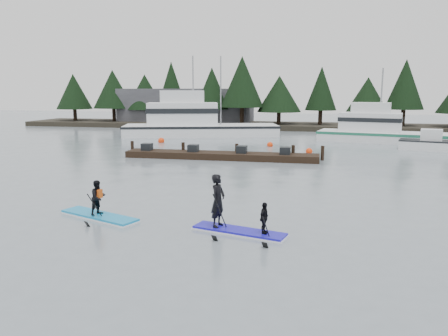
% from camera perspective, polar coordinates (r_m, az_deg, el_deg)
% --- Properties ---
extents(ground, '(160.00, 160.00, 0.00)m').
position_cam_1_polar(ground, '(15.41, -4.99, -7.85)').
color(ground, slate).
rests_on(ground, ground).
extents(far_shore, '(70.00, 8.00, 0.60)m').
position_cam_1_polar(far_shore, '(56.31, 8.17, 5.45)').
color(far_shore, '#2D281E').
rests_on(far_shore, ground).
extents(treeline, '(60.00, 4.00, 8.00)m').
position_cam_1_polar(treeline, '(56.33, 8.16, 5.14)').
color(treeline, black).
rests_on(treeline, ground).
extents(waterfront_building, '(18.00, 6.00, 5.00)m').
position_cam_1_polar(waterfront_building, '(60.88, -4.99, 7.93)').
color(waterfront_building, '#4C4C51').
rests_on(waterfront_building, ground).
extents(fishing_boat_large, '(16.66, 8.78, 9.24)m').
position_cam_1_polar(fishing_boat_large, '(46.51, -3.62, 5.06)').
color(fishing_boat_large, white).
rests_on(fishing_boat_large, ground).
extents(fishing_boat_medium, '(12.62, 5.86, 7.56)m').
position_cam_1_polar(fishing_boat_medium, '(43.41, 19.91, 3.89)').
color(fishing_boat_medium, white).
rests_on(fishing_boat_medium, ground).
extents(skiff, '(6.96, 3.49, 0.78)m').
position_cam_1_polar(skiff, '(39.03, 26.84, 2.59)').
color(skiff, white).
rests_on(skiff, ground).
extents(floating_dock, '(13.64, 2.00, 0.45)m').
position_cam_1_polar(floating_dock, '(30.71, -0.44, 1.63)').
color(floating_dock, black).
rests_on(floating_dock, ground).
extents(buoy_b, '(0.50, 0.50, 0.50)m').
position_cam_1_polar(buoy_b, '(37.79, 6.02, 2.82)').
color(buoy_b, '#F4390C').
rests_on(buoy_b, ground).
extents(buoy_a, '(0.58, 0.58, 0.58)m').
position_cam_1_polar(buoy_a, '(40.91, -8.20, 3.32)').
color(buoy_a, '#F4390C').
rests_on(buoy_a, ground).
extents(buoy_c, '(0.64, 0.64, 0.64)m').
position_cam_1_polar(buoy_c, '(42.79, 26.77, 2.64)').
color(buoy_c, '#F4390C').
rests_on(buoy_c, ground).
extents(buoy_d, '(0.51, 0.51, 0.51)m').
position_cam_1_polar(buoy_d, '(34.21, 11.04, 1.93)').
color(buoy_d, '#F4390C').
rests_on(buoy_d, ground).
extents(paddleboard_solo, '(3.49, 1.98, 1.87)m').
position_cam_1_polar(paddleboard_solo, '(17.14, -16.06, -4.77)').
color(paddleboard_solo, '#1482BD').
rests_on(paddleboard_solo, ground).
extents(paddleboard_duo, '(3.30, 1.64, 2.49)m').
position_cam_1_polar(paddleboard_duo, '(14.82, 0.98, -5.78)').
color(paddleboard_duo, '#1913B8').
rests_on(paddleboard_duo, ground).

